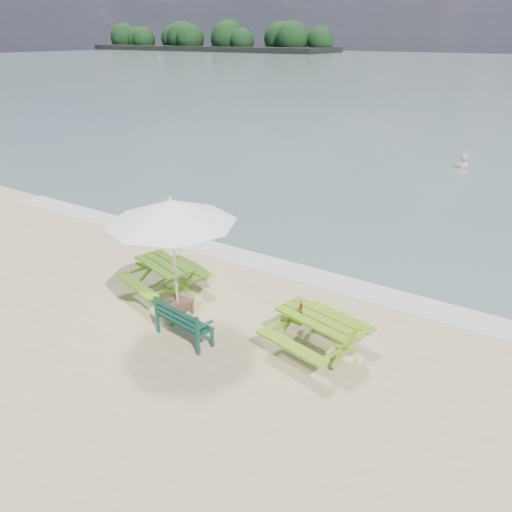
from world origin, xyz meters
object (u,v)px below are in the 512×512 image
Objects in this scene: patio_umbrella at (171,212)px; picnic_table_right at (316,334)px; side_table at (178,309)px; picnic_table_left at (165,278)px; swimmer at (461,174)px; park_bench at (185,329)px; beer_bottle at (301,308)px.

picnic_table_right is at bearing 9.53° from patio_umbrella.
side_table is 0.20× the size of patio_umbrella.
picnic_table_left is 2.29m from patio_umbrella.
picnic_table_left is 1.05× the size of picnic_table_right.
side_table is (-2.98, -0.50, -0.17)m from picnic_table_right.
swimmer is at bearing 83.03° from patio_umbrella.
beer_bottle is (1.96, 1.05, 0.57)m from park_bench.
picnic_table_left is at bearing -100.59° from swimmer.
side_table is 16.67m from swimmer.
picnic_table_right is 0.67× the size of patio_umbrella.
patio_umbrella reaches higher than side_table.
picnic_table_left is 8.17× the size of beer_bottle.
picnic_table_left is 1.12× the size of swimmer.
picnic_table_left reaches higher than picnic_table_right.
swimmer is at bearing 92.25° from beer_bottle.
picnic_table_left reaches higher than side_table.
picnic_table_right is at bearing 9.53° from side_table.
park_bench is 0.91m from side_table.
picnic_table_left is 16.18m from swimmer.
picnic_table_left reaches higher than swimmer.
patio_umbrella reaches higher than picnic_table_left.
park_bench is 2.20× the size of side_table.
picnic_table_left is 2.06m from park_bench.
patio_umbrella is (-2.98, -0.50, 1.98)m from picnic_table_right.
swimmer is (-0.95, 16.04, -0.64)m from picnic_table_right.
picnic_table_right reaches higher than swimmer.
swimmer is (2.97, 15.89, -0.64)m from picnic_table_left.
beer_bottle is at bearing -87.75° from swimmer.
picnic_table_right is 3.02m from side_table.
park_bench is at bearing -37.20° from picnic_table_left.
side_table is (-0.69, 0.59, -0.06)m from park_bench.
patio_umbrella is at bearing 139.41° from park_bench.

